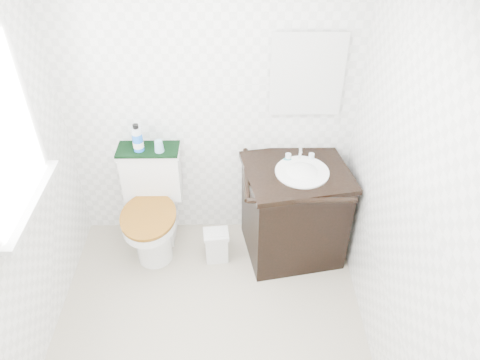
{
  "coord_description": "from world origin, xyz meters",
  "views": [
    {
      "loc": [
        0.19,
        -1.86,
        2.87
      ],
      "look_at": [
        0.22,
        0.75,
        0.85
      ],
      "focal_mm": 35.0,
      "sensor_mm": 36.0,
      "label": 1
    }
  ],
  "objects_px": {
    "cup": "(159,146)",
    "mouthwash_bottle": "(137,139)",
    "toilet": "(153,210)",
    "trash_bin": "(216,245)",
    "vanity": "(294,210)"
  },
  "relations": [
    {
      "from": "toilet",
      "to": "vanity",
      "type": "height_order",
      "value": "vanity"
    },
    {
      "from": "toilet",
      "to": "vanity",
      "type": "xyz_separation_m",
      "value": [
        1.12,
        -0.06,
        0.05
      ]
    },
    {
      "from": "toilet",
      "to": "vanity",
      "type": "bearing_deg",
      "value": -3.07
    },
    {
      "from": "trash_bin",
      "to": "mouthwash_bottle",
      "type": "bearing_deg",
      "value": 154.72
    },
    {
      "from": "toilet",
      "to": "trash_bin",
      "type": "xyz_separation_m",
      "value": [
        0.51,
        -0.16,
        -0.24
      ]
    },
    {
      "from": "trash_bin",
      "to": "toilet",
      "type": "bearing_deg",
      "value": 162.1
    },
    {
      "from": "toilet",
      "to": "trash_bin",
      "type": "distance_m",
      "value": 0.58
    },
    {
      "from": "toilet",
      "to": "mouthwash_bottle",
      "type": "height_order",
      "value": "mouthwash_bottle"
    },
    {
      "from": "cup",
      "to": "mouthwash_bottle",
      "type": "bearing_deg",
      "value": 174.45
    },
    {
      "from": "toilet",
      "to": "vanity",
      "type": "distance_m",
      "value": 1.13
    },
    {
      "from": "toilet",
      "to": "cup",
      "type": "bearing_deg",
      "value": 43.14
    },
    {
      "from": "trash_bin",
      "to": "cup",
      "type": "bearing_deg",
      "value": 148.48
    },
    {
      "from": "trash_bin",
      "to": "cup",
      "type": "xyz_separation_m",
      "value": [
        -0.41,
        0.25,
        0.8
      ]
    },
    {
      "from": "cup",
      "to": "trash_bin",
      "type": "bearing_deg",
      "value": -31.52
    },
    {
      "from": "trash_bin",
      "to": "mouthwash_bottle",
      "type": "distance_m",
      "value": 1.06
    }
  ]
}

